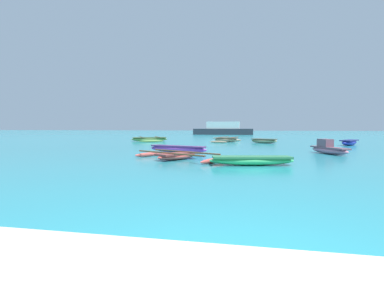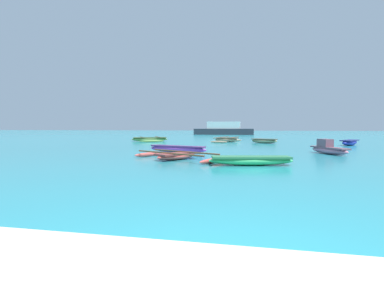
% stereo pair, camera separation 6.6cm
% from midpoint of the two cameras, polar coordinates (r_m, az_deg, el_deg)
% --- Properties ---
extents(moored_boat_0, '(2.15, 2.80, 0.43)m').
position_cam_midpoint_polar(moored_boat_0, '(27.37, 27.89, 0.30)').
color(moored_boat_0, '#2A34AB').
rests_on(moored_boat_0, ground_plane).
extents(moored_boat_1, '(3.37, 1.42, 0.34)m').
position_cam_midpoint_polar(moored_boat_1, '(11.82, 11.31, -3.03)').
color(moored_boat_1, '#44CF75').
rests_on(moored_boat_1, ground_plane).
extents(moored_boat_2, '(1.72, 2.85, 0.81)m').
position_cam_midpoint_polar(moored_boat_2, '(18.01, 24.65, -0.83)').
color(moored_boat_2, '#C37A96').
rests_on(moored_boat_2, ground_plane).
extents(moored_boat_3, '(2.83, 4.78, 0.47)m').
position_cam_midpoint_polar(moored_boat_3, '(29.73, 6.66, 0.83)').
color(moored_boat_3, tan).
rests_on(moored_boat_3, ground_plane).
extents(moored_boat_4, '(3.78, 1.67, 0.40)m').
position_cam_midpoint_polar(moored_boat_4, '(17.29, -2.71, -0.89)').
color(moored_boat_4, '#A948BD').
rests_on(moored_boat_4, ground_plane).
extents(moored_boat_5, '(4.54, 3.58, 0.36)m').
position_cam_midpoint_polar(moored_boat_5, '(13.61, -2.84, -2.26)').
color(moored_boat_5, '#EA584F').
rests_on(moored_boat_5, ground_plane).
extents(moored_boat_6, '(3.77, 4.39, 0.48)m').
position_cam_midpoint_polar(moored_boat_6, '(30.99, -7.98, 0.92)').
color(moored_boat_6, '#76A351').
rests_on(moored_boat_6, ground_plane).
extents(moored_boat_7, '(2.54, 1.70, 0.41)m').
position_cam_midpoint_polar(moored_boat_7, '(28.00, 13.68, 0.62)').
color(moored_boat_7, '#99966B').
rests_on(moored_boat_7, ground_plane).
extents(distant_ferry, '(11.35, 2.50, 2.50)m').
position_cam_midpoint_polar(distant_ferry, '(57.97, 6.10, 2.79)').
color(distant_ferry, '#2D333D').
rests_on(distant_ferry, ground_plane).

